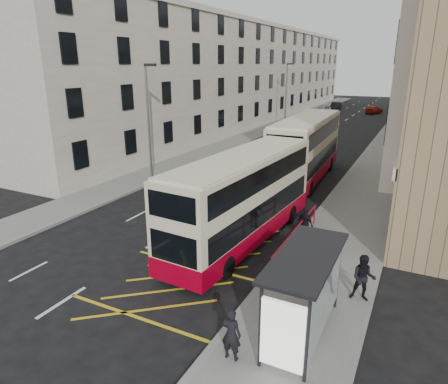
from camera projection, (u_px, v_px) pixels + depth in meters
The scene contains 20 objects.
ground at pixel (102, 277), 16.00m from camera, with size 200.00×200.00×0.00m, color black.
pavement_right at pixel (389, 152), 38.03m from camera, with size 4.00×120.00×0.15m, color slate.
pavement_left at pixel (241, 139), 44.67m from camera, with size 3.00×120.00×0.15m, color slate.
kerb_right at pixel (367, 150), 38.89m from camera, with size 0.25×120.00×0.15m, color gray.
kerb_left at pixel (253, 140), 44.03m from camera, with size 0.25×120.00×0.15m, color gray.
road_markings at pixel (337, 126), 54.22m from camera, with size 10.00×110.00×0.01m, color silver, non-canonical shape.
terrace_left at pixel (248, 75), 58.39m from camera, with size 9.18×79.00×13.25m.
bus_shelter at pixel (306, 284), 11.43m from camera, with size 1.65×4.25×2.70m.
guard_railing at pixel (296, 234), 17.94m from camera, with size 0.06×6.56×1.01m.
street_lamp_near at pixel (149, 117), 27.48m from camera, with size 0.93×0.18×8.00m.
street_lamp_far at pixel (287, 91), 52.96m from camera, with size 0.93×0.18×8.00m.
double_decker_front at pixel (243, 199), 18.54m from camera, with size 3.17×10.80×4.25m.
double_decker_rear at pixel (306, 149), 28.49m from camera, with size 3.09×11.55×4.57m.
pedestrian_near at pixel (231, 334), 11.14m from camera, with size 0.58×0.38×1.60m, color black.
pedestrian_mid at pixel (363, 278), 13.94m from camera, with size 0.83×0.65×1.71m, color black.
pedestrian_far at pixel (305, 223), 18.81m from camera, with size 0.95×0.39×1.62m, color black.
white_van at pixel (311, 121), 53.02m from camera, with size 2.50×5.42×1.51m, color white.
car_silver at pixel (323, 109), 67.58m from camera, with size 1.61×4.01×1.37m, color #A9ACB2.
car_dark at pixel (336, 106), 72.55m from camera, with size 1.47×4.20×1.38m, color black.
car_red at pixel (374, 110), 67.47m from camera, with size 1.78×4.37×1.27m, color #AB1B0C.
Camera 1 is at (10.77, -10.44, 8.17)m, focal length 32.00 mm.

